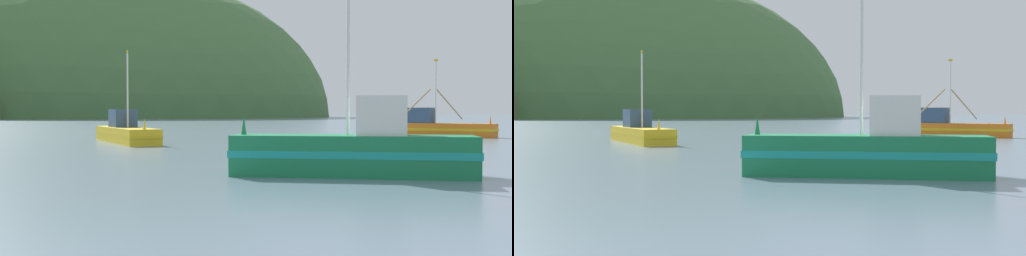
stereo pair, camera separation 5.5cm
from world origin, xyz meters
TOP-DOWN VIEW (x-y plane):
  - hill_far_left at (-2.29, 237.10)m, footprint 162.17×129.73m
  - fishing_boat_green at (1.27, 16.31)m, footprint 8.66×5.44m
  - fishing_boat_yellow at (-5.45, 42.98)m, footprint 4.22×11.99m
  - fishing_boat_orange at (21.46, 47.46)m, footprint 11.76×9.78m

SIDE VIEW (x-z plane):
  - hill_far_left at x=-2.29m, z-range -52.08..52.08m
  - fishing_boat_yellow at x=-5.45m, z-range -2.57..4.04m
  - fishing_boat_orange at x=21.46m, z-range -2.58..4.29m
  - fishing_boat_green at x=1.27m, z-range -2.43..4.22m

